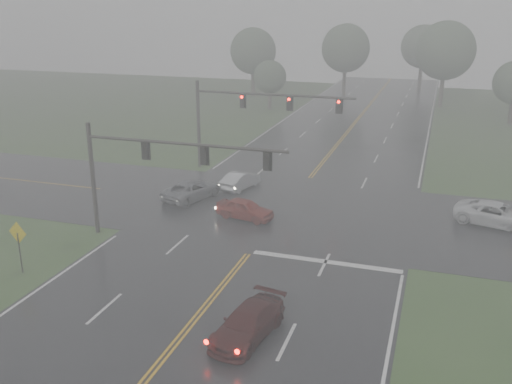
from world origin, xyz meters
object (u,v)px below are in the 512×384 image
(pickup_white, at_px, (496,225))
(sedan_red, at_px, (245,219))
(sedan_silver, at_px, (241,189))
(signal_gantry_far, at_px, (244,109))
(car_grey, at_px, (192,199))
(signal_gantry_near, at_px, (148,162))
(sedan_maroon, at_px, (248,337))

(pickup_white, bearing_deg, sedan_red, 119.29)
(pickup_white, bearing_deg, sedan_silver, 98.82)
(pickup_white, distance_m, signal_gantry_far, 21.86)
(car_grey, height_order, signal_gantry_near, signal_gantry_near)
(car_grey, distance_m, signal_gantry_far, 10.06)
(pickup_white, distance_m, signal_gantry_near, 22.85)
(sedan_silver, bearing_deg, car_grey, 66.35)
(sedan_maroon, xyz_separation_m, sedan_red, (-4.85, 13.61, 0.00))
(signal_gantry_near, bearing_deg, pickup_white, 24.19)
(sedan_silver, height_order, car_grey, car_grey)
(car_grey, distance_m, signal_gantry_near, 9.32)
(sedan_silver, relative_size, signal_gantry_near, 0.32)
(sedan_red, relative_size, pickup_white, 0.75)
(car_grey, bearing_deg, signal_gantry_far, -80.20)
(sedan_maroon, bearing_deg, signal_gantry_near, 147.24)
(car_grey, relative_size, signal_gantry_far, 0.36)
(sedan_maroon, xyz_separation_m, signal_gantry_near, (-9.12, 8.43, 4.97))
(sedan_red, bearing_deg, signal_gantry_far, 29.91)
(sedan_maroon, distance_m, signal_gantry_near, 13.37)
(car_grey, bearing_deg, sedan_red, 170.46)
(sedan_maroon, xyz_separation_m, signal_gantry_far, (-8.73, 24.71, 5.36))
(sedan_maroon, relative_size, signal_gantry_near, 0.37)
(sedan_maroon, relative_size, signal_gantry_far, 0.33)
(sedan_red, relative_size, car_grey, 0.80)
(sedan_silver, bearing_deg, sedan_red, 125.55)
(sedan_silver, xyz_separation_m, pickup_white, (18.58, -2.16, 0.00))
(pickup_white, height_order, signal_gantry_near, signal_gantry_near)
(sedan_maroon, distance_m, sedan_silver, 21.05)
(car_grey, xyz_separation_m, signal_gantry_far, (1.22, 8.43, 5.36))
(sedan_maroon, relative_size, pickup_white, 0.86)
(signal_gantry_far, bearing_deg, car_grey, -98.25)
(sedan_maroon, height_order, signal_gantry_far, signal_gantry_far)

